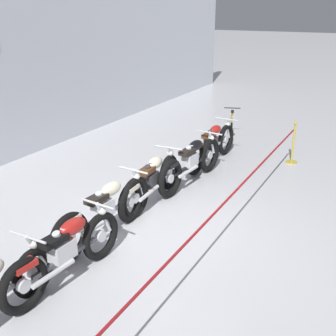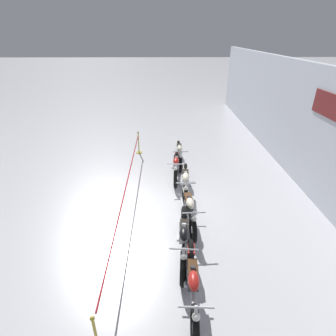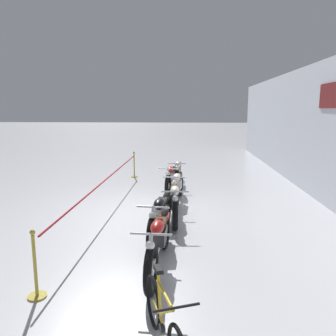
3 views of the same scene
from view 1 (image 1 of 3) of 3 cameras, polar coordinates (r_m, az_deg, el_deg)
name	(u,v)px [view 1 (image 1 of 3)]	position (r m, az deg, el deg)	size (l,w,h in m)	color
ground_plane	(167,227)	(7.50, -0.20, -8.01)	(120.00, 120.00, 0.00)	silver
motorcycle_red_1	(66,252)	(6.08, -13.67, -11.05)	(2.21, 0.62, 0.96)	black
motorcycle_cream_2	(105,211)	(7.07, -8.49, -5.74)	(2.43, 0.62, 0.97)	black
motorcycle_cream_3	(151,181)	(8.17, -2.27, -1.83)	(2.37, 0.62, 0.95)	black
motorcycle_black_4	(191,162)	(9.11, 3.19, 0.75)	(2.50, 0.62, 0.98)	black
motorcycle_red_5	(212,145)	(10.30, 5.96, 3.13)	(2.48, 0.62, 0.98)	black
bicycle	(231,128)	(12.23, 8.58, 5.32)	(1.60, 0.70, 0.94)	black
stanchion_far_left	(193,246)	(5.61, 3.47, -10.47)	(8.76, 0.28, 1.05)	gold
stanchion_mid_left	(293,149)	(10.80, 16.54, 2.49)	(0.28, 0.28, 1.05)	gold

